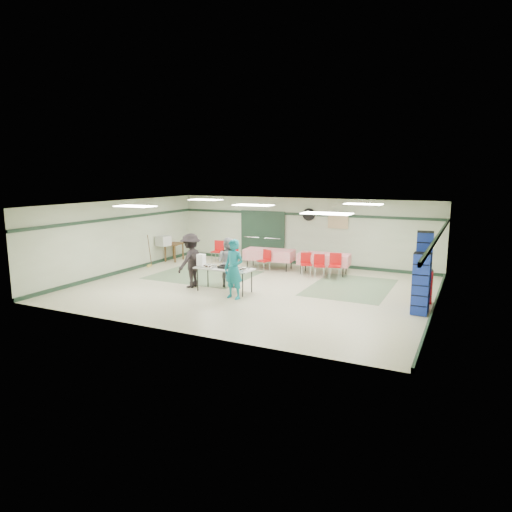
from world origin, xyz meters
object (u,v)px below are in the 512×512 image
at_px(volunteer_grey, 228,262).
at_px(dining_table_b, 269,254).
at_px(crate_stack_blue_a, 423,271).
at_px(chair_b, 306,262).
at_px(crate_stack_red, 425,286).
at_px(crate_stack_blue_b, 421,284).
at_px(chair_c, 335,263).
at_px(chair_a, 319,263).
at_px(serving_table, 224,269).
at_px(printer_table, 174,246).
at_px(chair_loose_b, 218,249).
at_px(chair_loose_a, 234,251).
at_px(broom, 150,250).
at_px(volunteer_teal, 234,269).
at_px(volunteer_dark, 191,260).
at_px(dining_table_a, 324,259).
at_px(chair_d, 265,258).
at_px(office_printer, 163,241).

xyz_separation_m(volunteer_grey, dining_table_b, (0.05, 3.19, -0.24)).
height_order(volunteer_grey, crate_stack_blue_a, crate_stack_blue_a).
relative_size(chair_b, crate_stack_red, 0.87).
xyz_separation_m(chair_b, crate_stack_blue_b, (4.24, -3.08, 0.30)).
height_order(dining_table_b, chair_c, chair_c).
bearing_deg(chair_a, volunteer_grey, -152.76).
height_order(serving_table, chair_b, chair_b).
distance_m(volunteer_grey, printer_table, 5.23).
xyz_separation_m(chair_b, crate_stack_blue_a, (4.24, -2.68, 0.56)).
xyz_separation_m(chair_b, chair_loose_b, (-4.18, 0.86, 0.04)).
relative_size(dining_table_b, chair_loose_b, 2.17).
relative_size(dining_table_b, chair_loose_a, 2.50).
xyz_separation_m(serving_table, chair_loose_a, (-2.02, 4.31, -0.24)).
height_order(dining_table_b, chair_b, chair_b).
xyz_separation_m(crate_stack_red, printer_table, (-10.30, 2.23, 0.15)).
bearing_deg(chair_c, dining_table_b, 159.63).
distance_m(chair_c, crate_stack_blue_b, 4.43).
xyz_separation_m(serving_table, dining_table_b, (-0.18, 3.84, -0.15)).
bearing_deg(dining_table_b, chair_c, -16.27).
distance_m(serving_table, broom, 5.06).
bearing_deg(volunteer_grey, volunteer_teal, 128.49).
height_order(crate_stack_blue_a, broom, crate_stack_blue_a).
height_order(volunteer_dark, chair_loose_a, volunteer_dark).
height_order(dining_table_a, chair_loose_a, chair_loose_a).
bearing_deg(crate_stack_blue_b, volunteer_dark, -179.05).
bearing_deg(crate_stack_blue_a, printer_table, 163.51).
bearing_deg(chair_loose_b, chair_a, -13.85).
bearing_deg(chair_d, dining_table_a, 35.20).
bearing_deg(crate_stack_blue_a, chair_c, 139.61).
bearing_deg(crate_stack_blue_b, serving_table, -178.19).
bearing_deg(chair_loose_a, crate_stack_blue_b, -27.55).
relative_size(volunteer_grey, broom, 1.27).
relative_size(printer_table, broom, 0.74).
bearing_deg(chair_loose_a, crate_stack_red, -20.14).
xyz_separation_m(chair_d, broom, (-4.52, -1.15, 0.15)).
bearing_deg(serving_table, dining_table_a, 62.69).
height_order(dining_table_a, crate_stack_red, crate_stack_red).
bearing_deg(dining_table_a, crate_stack_blue_b, -48.69).
bearing_deg(broom, crate_stack_blue_a, -15.11).
distance_m(volunteer_grey, chair_a, 3.47).
height_order(crate_stack_blue_b, broom, crate_stack_blue_b).
xyz_separation_m(chair_a, chair_d, (-2.12, 0.00, 0.01)).
bearing_deg(office_printer, dining_table_b, 23.40).
xyz_separation_m(chair_d, crate_stack_blue_a, (5.86, -2.68, 0.56)).
relative_size(dining_table_b, chair_c, 2.19).
xyz_separation_m(dining_table_b, crate_stack_blue_b, (5.96, -3.65, 0.25)).
height_order(serving_table, volunteer_dark, volunteer_dark).
distance_m(dining_table_a, crate_stack_blue_b, 5.25).
relative_size(crate_stack_blue_a, office_printer, 4.23).
relative_size(chair_a, chair_c, 0.91).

